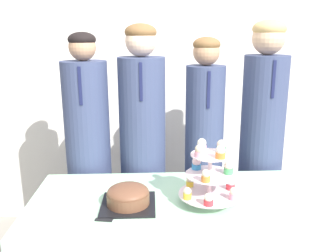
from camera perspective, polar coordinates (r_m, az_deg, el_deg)
The scene contains 8 objects.
wall_back at distance 2.97m, azimuth 1.00°, elevation 10.16°, with size 9.00×0.06×2.70m.
round_cake at distance 1.76m, azimuth -6.42°, elevation -11.08°, with size 0.26×0.26×0.11m.
cake_knife at distance 1.65m, azimuth -8.58°, elevation -14.83°, with size 0.27×0.06×0.01m.
cupcake_stand at distance 1.74m, azimuth 6.81°, elevation -7.69°, with size 0.30×0.30×0.32m.
student_0 at distance 2.35m, azimuth -12.48°, elevation -6.27°, with size 0.28×0.28×1.59m.
student_1 at distance 2.31m, azimuth -4.02°, elevation -5.56°, with size 0.29×0.29×1.64m.
student_2 at distance 2.34m, azimuth 5.70°, elevation -6.09°, with size 0.24×0.25×1.57m.
student_3 at distance 2.41m, azimuth 14.62°, elevation -4.54°, with size 0.28×0.28×1.67m.
Camera 1 is at (-0.19, -1.29, 1.59)m, focal length 38.00 mm.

